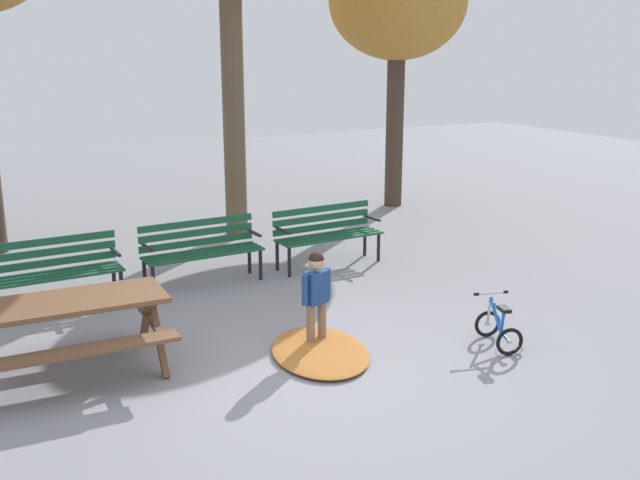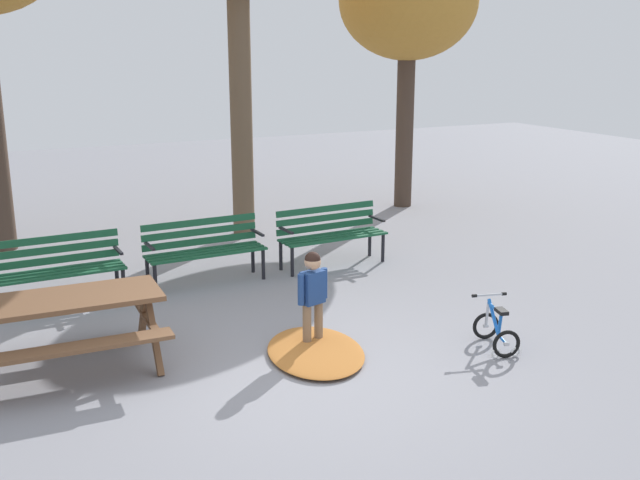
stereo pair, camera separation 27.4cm
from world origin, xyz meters
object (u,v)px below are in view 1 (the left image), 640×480
object	(u,v)px
park_bench_far_left	(52,268)
kids_bicycle	(499,328)
park_bench_left	(201,247)
park_bench_right	(326,230)
picnic_table	(70,317)
child_standing	(316,291)

from	to	relation	value
park_bench_far_left	kids_bicycle	xyz separation A→B (m)	(3.96, -3.46, -0.31)
park_bench_left	park_bench_right	size ratio (longest dim) A/B	1.00
park_bench_right	park_bench_far_left	bearing A→B (deg)	-179.05
park_bench_far_left	kids_bicycle	world-z (taller)	park_bench_far_left
picnic_table	park_bench_far_left	xyz separation A→B (m)	(0.15, 2.05, -0.08)
park_bench_left	kids_bicycle	distance (m)	4.10
kids_bicycle	park_bench_far_left	bearing A→B (deg)	138.87
picnic_table	child_standing	size ratio (longest dim) A/B	1.78
park_bench_right	kids_bicycle	world-z (taller)	park_bench_right
park_bench_far_left	park_bench_left	xyz separation A→B (m)	(1.90, 0.07, 0.00)
park_bench_far_left	child_standing	world-z (taller)	child_standing
park_bench_left	park_bench_far_left	bearing A→B (deg)	-177.95
child_standing	kids_bicycle	distance (m)	1.98
park_bench_left	child_standing	xyz separation A→B (m)	(0.37, -2.60, 0.10)
park_bench_far_left	park_bench_right	bearing A→B (deg)	0.95
park_bench_right	kids_bicycle	size ratio (longest dim) A/B	2.62
child_standing	kids_bicycle	world-z (taller)	child_standing
picnic_table	kids_bicycle	distance (m)	4.37
park_bench_far_left	picnic_table	bearing A→B (deg)	-94.24
picnic_table	park_bench_left	distance (m)	2.95
picnic_table	park_bench_left	world-z (taller)	park_bench_left
park_bench_left	child_standing	world-z (taller)	child_standing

